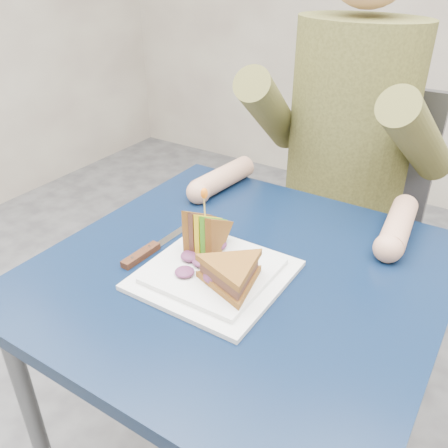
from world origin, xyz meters
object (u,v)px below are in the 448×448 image
Objects in this scene: table at (240,299)px; knife at (148,251)px; chair at (347,213)px; diner at (351,106)px; sandwich_upright at (205,235)px; plate at (214,273)px; fork at (174,256)px; sandwich_flat at (232,274)px.

knife is (-0.19, -0.06, 0.09)m from table.
diner is at bearing -90.00° from chair.
diner is at bearing 82.26° from sandwich_upright.
plate is at bearing -92.46° from diner.
table is 4.18× the size of fork.
sandwich_upright reaches higher than plate.
diner is 0.67m from knife.
sandwich_upright reaches higher than fork.
plate is 1.72× the size of sandwich_upright.
sandwich_flat is at bearing -24.44° from plate.
sandwich_upright reaches higher than sandwich_flat.
diner is at bearing 87.54° from plate.
plate is 0.08m from sandwich_upright.
chair is 5.18× the size of fork.
table is at bearing -90.00° from chair.
fork is at bearing -100.59° from chair.
diner is at bearing 77.49° from fork.
fork is 0.06m from knife.
fork is (-0.11, 0.01, -0.01)m from plate.
sandwich_upright is 0.13m from knife.
diner reaches higher than fork.
chair is 0.79m from sandwich_flat.
chair is at bearing 79.41° from fork.
plate reaches higher than fork.
sandwich_upright is at bearing 24.82° from knife.
knife is (-0.11, -0.05, -0.05)m from sandwich_upright.
fork is at bearing 173.78° from plate.
fork is 0.81× the size of knife.
diner reaches higher than sandwich_flat.
sandwich_flat is at bearing -33.46° from sandwich_upright.
diner is 3.36× the size of knife.
sandwich_flat is (0.03, -0.75, 0.23)m from chair.
diner is 2.87× the size of plate.
diner is (-0.00, 0.56, 0.26)m from table.
knife is (-0.19, -0.62, -0.18)m from diner.
chair is 4.20× the size of knife.
plate is 0.11m from fork.
sandwich_flat is (0.05, -0.03, 0.04)m from plate.
table is 0.16m from fork.
knife is at bearing -161.95° from fork.
diner is (-0.00, -0.11, 0.37)m from chair.
fork is (-0.16, 0.04, -0.04)m from sandwich_flat.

